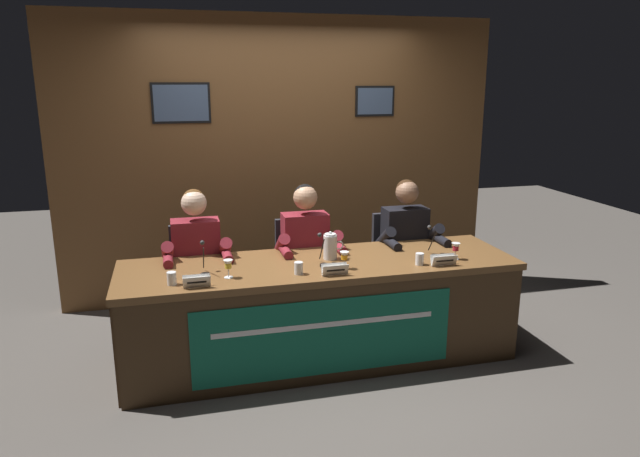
{
  "coord_description": "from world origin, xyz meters",
  "views": [
    {
      "loc": [
        -1.0,
        -3.89,
        2.04
      ],
      "look_at": [
        0.0,
        0.0,
        1.0
      ],
      "focal_mm": 32.62,
      "sensor_mm": 36.0,
      "label": 1
    }
  ],
  "objects": [
    {
      "name": "ground_plane",
      "position": [
        0.0,
        0.0,
        0.0
      ],
      "size": [
        12.0,
        12.0,
        0.0
      ],
      "primitive_type": "plane",
      "color": "#4C4742"
    },
    {
      "name": "wall_back_panelled",
      "position": [
        -0.0,
        1.44,
        1.3
      ],
      "size": [
        4.07,
        0.14,
        2.6
      ],
      "color": "brown",
      "rests_on": "ground_plane"
    },
    {
      "name": "conference_table",
      "position": [
        -0.0,
        -0.11,
        0.51
      ],
      "size": [
        2.87,
        0.83,
        0.75
      ],
      "color": "brown",
      "rests_on": "ground_plane"
    },
    {
      "name": "chair_left",
      "position": [
        -0.86,
        0.6,
        0.45
      ],
      "size": [
        0.44,
        0.45,
        0.91
      ],
      "color": "black",
      "rests_on": "ground_plane"
    },
    {
      "name": "panelist_left",
      "position": [
        -0.86,
        0.4,
        0.72
      ],
      "size": [
        0.51,
        0.48,
        1.24
      ],
      "color": "black",
      "rests_on": "ground_plane"
    },
    {
      "name": "nameplate_left",
      "position": [
        -0.89,
        -0.32,
        0.79
      ],
      "size": [
        0.17,
        0.06,
        0.08
      ],
      "color": "white",
      "rests_on": "conference_table"
    },
    {
      "name": "juice_glass_left",
      "position": [
        -0.68,
        -0.18,
        0.84
      ],
      "size": [
        0.06,
        0.06,
        0.12
      ],
      "color": "white",
      "rests_on": "conference_table"
    },
    {
      "name": "water_cup_left",
      "position": [
        -1.04,
        -0.23,
        0.79
      ],
      "size": [
        0.06,
        0.06,
        0.08
      ],
      "color": "silver",
      "rests_on": "conference_table"
    },
    {
      "name": "microphone_left",
      "position": [
        -0.83,
        -0.07,
        0.83
      ],
      "size": [
        0.06,
        0.17,
        0.22
      ],
      "color": "black",
      "rests_on": "conference_table"
    },
    {
      "name": "chair_center",
      "position": [
        0.0,
        0.6,
        0.45
      ],
      "size": [
        0.44,
        0.45,
        0.91
      ],
      "color": "black",
      "rests_on": "ground_plane"
    },
    {
      "name": "panelist_center",
      "position": [
        0.0,
        0.4,
        0.72
      ],
      "size": [
        0.51,
        0.48,
        1.24
      ],
      "color": "black",
      "rests_on": "ground_plane"
    },
    {
      "name": "nameplate_center",
      "position": [
        0.02,
        -0.31,
        0.79
      ],
      "size": [
        0.18,
        0.06,
        0.08
      ],
      "color": "white",
      "rests_on": "conference_table"
    },
    {
      "name": "juice_glass_center",
      "position": [
        0.13,
        -0.19,
        0.84
      ],
      "size": [
        0.06,
        0.06,
        0.12
      ],
      "color": "white",
      "rests_on": "conference_table"
    },
    {
      "name": "water_cup_center",
      "position": [
        -0.21,
        -0.23,
        0.79
      ],
      "size": [
        0.06,
        0.06,
        0.08
      ],
      "color": "silver",
      "rests_on": "conference_table"
    },
    {
      "name": "microphone_center",
      "position": [
        -0.0,
        -0.07,
        0.83
      ],
      "size": [
        0.06,
        0.17,
        0.22
      ],
      "color": "black",
      "rests_on": "conference_table"
    },
    {
      "name": "chair_right",
      "position": [
        0.86,
        0.6,
        0.45
      ],
      "size": [
        0.44,
        0.45,
        0.91
      ],
      "color": "black",
      "rests_on": "ground_plane"
    },
    {
      "name": "panelist_right",
      "position": [
        0.86,
        0.4,
        0.72
      ],
      "size": [
        0.51,
        0.48,
        1.24
      ],
      "color": "black",
      "rests_on": "ground_plane"
    },
    {
      "name": "nameplate_right",
      "position": [
        0.83,
        -0.3,
        0.79
      ],
      "size": [
        0.19,
        0.06,
        0.08
      ],
      "color": "white",
      "rests_on": "conference_table"
    },
    {
      "name": "juice_glass_right",
      "position": [
        0.98,
        -0.19,
        0.84
      ],
      "size": [
        0.06,
        0.06,
        0.12
      ],
      "color": "white",
      "rests_on": "conference_table"
    },
    {
      "name": "water_cup_right",
      "position": [
        0.67,
        -0.24,
        0.79
      ],
      "size": [
        0.06,
        0.06,
        0.08
      ],
      "color": "silver",
      "rests_on": "conference_table"
    },
    {
      "name": "microphone_right",
      "position": [
        0.86,
        -0.07,
        0.83
      ],
      "size": [
        0.06,
        0.17,
        0.22
      ],
      "color": "black",
      "rests_on": "conference_table"
    },
    {
      "name": "water_pitcher_central",
      "position": [
        0.09,
        0.05,
        0.85
      ],
      "size": [
        0.15,
        0.1,
        0.21
      ],
      "color": "silver",
      "rests_on": "conference_table"
    }
  ]
}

